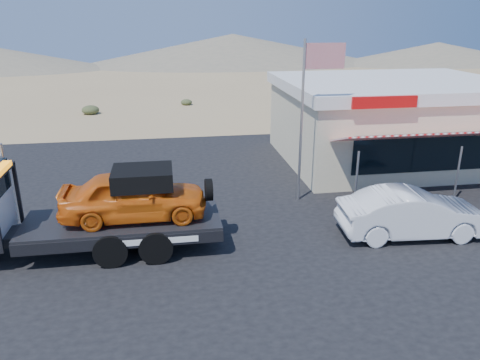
{
  "coord_description": "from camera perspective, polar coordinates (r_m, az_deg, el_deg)",
  "views": [
    {
      "loc": [
        -0.22,
        -11.79,
        6.79
      ],
      "look_at": [
        2.17,
        2.96,
        1.5
      ],
      "focal_mm": 35.0,
      "sensor_mm": 36.0,
      "label": 1
    }
  ],
  "objects": [
    {
      "name": "asphalt_lot",
      "position": [
        16.42,
        -0.59,
        -4.9
      ],
      "size": [
        32.0,
        24.0,
        0.02
      ],
      "primitive_type": "cube",
      "color": "black",
      "rests_on": "ground"
    },
    {
      "name": "white_sedan",
      "position": [
        15.98,
        20.25,
        -3.84
      ],
      "size": [
        4.77,
        1.95,
        1.54
      ],
      "primitive_type": "imported",
      "rotation": [
        0.0,
        0.0,
        1.5
      ],
      "color": "silver",
      "rests_on": "asphalt_lot"
    },
    {
      "name": "distant_hills",
      "position": [
        67.78,
        -17.84,
        14.46
      ],
      "size": [
        126.0,
        48.0,
        4.2
      ],
      "color": "#726B59",
      "rests_on": "ground"
    },
    {
      "name": "ground",
      "position": [
        13.61,
        -7.15,
        -10.61
      ],
      "size": [
        120.0,
        120.0,
        0.0
      ],
      "primitive_type": "plane",
      "color": "#9B7F58",
      "rests_on": "ground"
    },
    {
      "name": "tow_truck",
      "position": [
        14.6,
        -20.35,
        -3.02
      ],
      "size": [
        8.35,
        2.48,
        2.79
      ],
      "color": "black",
      "rests_on": "asphalt_lot"
    },
    {
      "name": "jerky_store",
      "position": [
        23.85,
        17.87,
        6.95
      ],
      "size": [
        10.4,
        9.97,
        3.9
      ],
      "color": "beige",
      "rests_on": "asphalt_lot"
    },
    {
      "name": "flagpole",
      "position": [
        17.35,
        8.35,
        9.25
      ],
      "size": [
        1.55,
        0.1,
        6.0
      ],
      "color": "#99999E",
      "rests_on": "asphalt_lot"
    }
  ]
}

